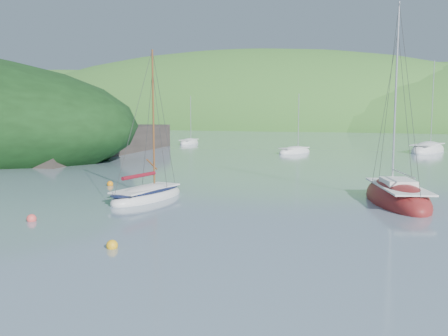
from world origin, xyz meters
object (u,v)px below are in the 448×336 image
at_px(distant_sloop_a, 295,152).
at_px(distant_sloop_b, 428,150).
at_px(daysailer_white, 147,195).
at_px(sloop_red, 397,199).
at_px(distant_sloop_c, 189,143).

distance_m(distant_sloop_a, distant_sloop_b, 18.91).
relative_size(distant_sloop_a, distant_sloop_b, 0.63).
xyz_separation_m(daysailer_white, sloop_red, (15.04, 5.11, 0.01)).
distance_m(distant_sloop_b, distant_sloop_c, 38.69).
relative_size(distant_sloop_b, distant_sloop_c, 1.52).
relative_size(sloop_red, distant_sloop_b, 0.98).
height_order(daysailer_white, distant_sloop_b, distant_sloop_b).
xyz_separation_m(sloop_red, distant_sloop_b, (0.74, 42.42, -0.02)).
relative_size(daysailer_white, distant_sloop_b, 0.75).
bearing_deg(distant_sloop_b, distant_sloop_a, -135.30).
relative_size(sloop_red, distant_sloop_c, 1.49).
xyz_separation_m(sloop_red, distant_sloop_a, (-15.80, 33.26, -0.08)).
relative_size(daysailer_white, distant_sloop_a, 1.18).
xyz_separation_m(daysailer_white, distant_sloop_b, (15.78, 47.53, -0.01)).
xyz_separation_m(sloop_red, distant_sloop_c, (-37.88, 44.64, -0.08)).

